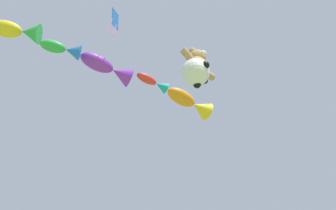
# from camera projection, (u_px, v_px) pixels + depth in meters

# --- Properties ---
(teddy_bear_kite) EXTENTS (1.88, 0.83, 1.91)m
(teddy_bear_kite) POSITION_uv_depth(u_px,v_px,m) (198.00, 64.00, 12.94)
(teddy_bear_kite) COLOR tan
(soccer_ball_kite) EXTENTS (1.08, 1.07, 0.99)m
(soccer_ball_kite) POSITION_uv_depth(u_px,v_px,m) (196.00, 73.00, 11.24)
(soccer_ball_kite) COLOR white
(fish_kite_tangerine) EXTENTS (2.32, 1.20, 0.87)m
(fish_kite_tangerine) POSITION_uv_depth(u_px,v_px,m) (191.00, 103.00, 14.97)
(fish_kite_tangerine) COLOR orange
(fish_kite_crimson) EXTENTS (1.60, 0.84, 0.53)m
(fish_kite_crimson) POSITION_uv_depth(u_px,v_px,m) (154.00, 82.00, 15.01)
(fish_kite_crimson) COLOR red
(fish_kite_violet) EXTENTS (2.49, 1.42, 0.91)m
(fish_kite_violet) POSITION_uv_depth(u_px,v_px,m) (109.00, 68.00, 14.47)
(fish_kite_violet) COLOR purple
(fish_kite_emerald) EXTENTS (1.70, 1.30, 0.65)m
(fish_kite_emerald) POSITION_uv_depth(u_px,v_px,m) (63.00, 49.00, 13.52)
(fish_kite_emerald) COLOR green
(fish_kite_goldfin) EXTENTS (2.09, 1.80, 0.89)m
(fish_kite_goldfin) POSITION_uv_depth(u_px,v_px,m) (18.00, 31.00, 13.64)
(fish_kite_goldfin) COLOR yellow
(diamond_kite) EXTENTS (0.92, 0.70, 2.28)m
(diamond_kite) POSITION_uv_depth(u_px,v_px,m) (115.00, 20.00, 15.11)
(diamond_kite) COLOR blue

